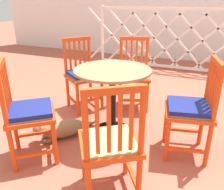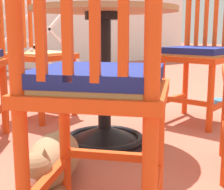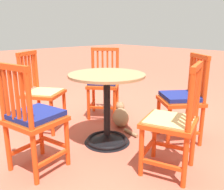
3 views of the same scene
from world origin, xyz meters
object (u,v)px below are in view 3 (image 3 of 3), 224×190
at_px(orange_chair_facing_out, 173,123).
at_px(tabby_cat, 121,116).
at_px(orange_chair_by_planter, 41,93).
at_px(orange_chair_at_corner, 104,84).
at_px(orange_chair_near_fence, 34,119).
at_px(cafe_table, 107,117).
at_px(orange_chair_tucked_in, 182,100).

bearing_deg(orange_chair_facing_out, tabby_cat, -113.22).
xyz_separation_m(orange_chair_by_planter, tabby_cat, (-0.80, 0.50, -0.34)).
bearing_deg(orange_chair_facing_out, orange_chair_by_planter, -77.32).
relative_size(orange_chair_facing_out, orange_chair_at_corner, 1.00).
xyz_separation_m(orange_chair_near_fence, orange_chair_facing_out, (-0.80, 0.79, -0.01)).
relative_size(orange_chair_near_fence, orange_chair_at_corner, 1.00).
height_order(orange_chair_by_planter, tabby_cat, orange_chair_by_planter).
bearing_deg(orange_chair_at_corner, orange_chair_near_fence, 25.97).
distance_m(orange_chair_near_fence, tabby_cat, 1.32).
bearing_deg(orange_chair_at_corner, tabby_cat, 84.56).
height_order(cafe_table, orange_chair_near_fence, orange_chair_near_fence).
xyz_separation_m(cafe_table, orange_chair_at_corner, (-0.51, -0.65, 0.16)).
xyz_separation_m(orange_chair_near_fence, tabby_cat, (-1.25, -0.25, -0.35)).
bearing_deg(orange_chair_tucked_in, orange_chair_near_fence, -19.93).
distance_m(orange_chair_at_corner, orange_chair_by_planter, 0.84).
bearing_deg(orange_chair_at_corner, orange_chair_facing_out, 71.13).
bearing_deg(orange_chair_tucked_in, cafe_table, -37.56).
relative_size(orange_chair_near_fence, tabby_cat, 1.38).
xyz_separation_m(orange_chair_at_corner, orange_chair_by_planter, (0.83, -0.13, -0.01)).
xyz_separation_m(orange_chair_facing_out, orange_chair_at_corner, (-0.48, -1.41, 0.01)).
bearing_deg(orange_chair_near_fence, orange_chair_by_planter, -120.74).
relative_size(cafe_table, orange_chair_tucked_in, 0.83).
bearing_deg(orange_chair_at_corner, orange_chair_by_planter, -9.09).
bearing_deg(orange_chair_near_fence, tabby_cat, -168.45).
height_order(orange_chair_near_fence, orange_chair_tucked_in, same).
xyz_separation_m(orange_chair_facing_out, tabby_cat, (-0.45, -1.04, -0.34)).
distance_m(cafe_table, orange_chair_near_fence, 0.79).
bearing_deg(cafe_table, orange_chair_facing_out, 92.25).
relative_size(orange_chair_tucked_in, orange_chair_at_corner, 1.00).
bearing_deg(orange_chair_at_corner, cafe_table, 51.73).
relative_size(orange_chair_by_planter, tabby_cat, 1.38).
distance_m(orange_chair_at_corner, tabby_cat, 0.51).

